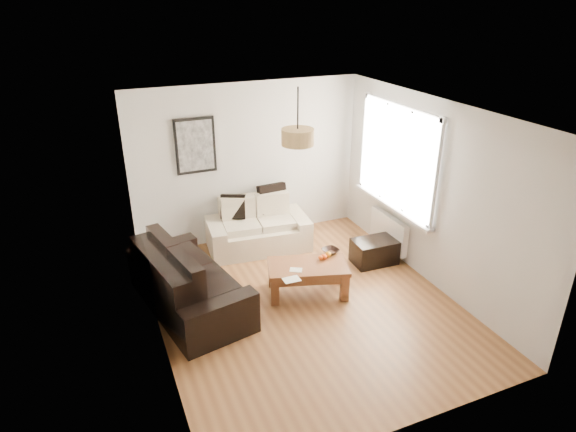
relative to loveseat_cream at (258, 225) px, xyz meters
name	(u,v)px	position (x,y,z in m)	size (l,w,h in m)	color
floor	(305,304)	(0.03, -1.78, -0.40)	(4.50, 4.50, 0.00)	brown
ceiling	(309,112)	(0.03, -1.78, 2.20)	(3.80, 4.50, 0.00)	white
wall_back	(248,163)	(0.03, 0.47, 0.90)	(3.80, 0.04, 2.60)	silver
wall_front	(418,316)	(0.03, -4.03, 0.90)	(3.80, 0.04, 2.60)	silver
wall_left	(151,244)	(-1.87, -1.78, 0.90)	(0.04, 4.50, 2.60)	silver
wall_right	(432,194)	(1.93, -1.78, 0.90)	(0.04, 4.50, 2.60)	silver
window_bay	(398,157)	(1.89, -0.98, 1.20)	(0.14, 1.90, 1.60)	white
radiator	(389,231)	(1.85, -0.98, -0.02)	(0.10, 0.90, 0.52)	white
poster	(195,146)	(-0.82, 0.44, 1.30)	(0.62, 0.04, 0.87)	black
pendant_shade	(298,137)	(0.03, -1.48, 1.83)	(0.40, 0.40, 0.20)	tan
loveseat_cream	(258,225)	(0.00, 0.00, 0.00)	(1.60, 0.87, 0.80)	beige
sofa_leather	(189,278)	(-1.40, -1.23, 0.03)	(1.99, 0.97, 0.86)	black
coffee_table	(308,279)	(0.18, -1.54, -0.18)	(1.08, 0.59, 0.44)	brown
ottoman	(374,251)	(1.48, -1.17, -0.21)	(0.67, 0.43, 0.38)	black
cushion_left	(233,207)	(-0.34, 0.19, 0.31)	(0.39, 0.12, 0.39)	black
cushion_right	(272,198)	(0.34, 0.19, 0.34)	(0.47, 0.14, 0.47)	black
fruit_bowl	(331,251)	(0.62, -1.35, 0.07)	(0.23, 0.23, 0.06)	black
orange_a	(324,257)	(0.44, -1.49, 0.08)	(0.08, 0.08, 0.08)	#F55014
orange_b	(328,254)	(0.53, -1.45, 0.08)	(0.08, 0.08, 0.08)	orange
orange_c	(321,258)	(0.39, -1.50, 0.08)	(0.07, 0.07, 0.07)	#FF5B15
papers	(292,279)	(-0.18, -1.80, 0.05)	(0.22, 0.15, 0.01)	white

